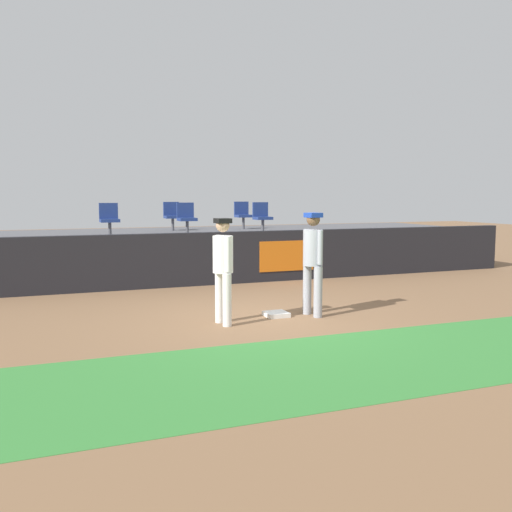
# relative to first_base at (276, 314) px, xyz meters

# --- Properties ---
(ground_plane) EXTENTS (60.00, 60.00, 0.00)m
(ground_plane) POSITION_rel_first_base_xyz_m (-0.18, -0.13, -0.04)
(ground_plane) COLOR #846042
(grass_foreground_strip) EXTENTS (18.00, 2.80, 0.01)m
(grass_foreground_strip) POSITION_rel_first_base_xyz_m (-0.18, -2.97, -0.04)
(grass_foreground_strip) COLOR #388438
(grass_foreground_strip) RESTS_ON ground_plane
(first_base) EXTENTS (0.40, 0.40, 0.08)m
(first_base) POSITION_rel_first_base_xyz_m (0.00, 0.00, 0.00)
(first_base) COLOR white
(first_base) RESTS_ON ground_plane
(player_fielder_home) EXTENTS (0.37, 0.57, 1.80)m
(player_fielder_home) POSITION_rel_first_base_xyz_m (-1.08, -0.24, 1.00)
(player_fielder_home) COLOR white
(player_fielder_home) RESTS_ON ground_plane
(player_runner_visitor) EXTENTS (0.40, 0.52, 1.87)m
(player_runner_visitor) POSITION_rel_first_base_xyz_m (0.64, -0.18, 1.04)
(player_runner_visitor) COLOR #9EA3AD
(player_runner_visitor) RESTS_ON ground_plane
(field_wall) EXTENTS (18.00, 0.26, 1.29)m
(field_wall) POSITION_rel_first_base_xyz_m (-0.17, 3.97, 0.60)
(field_wall) COLOR black
(field_wall) RESTS_ON ground_plane
(bleacher_platform) EXTENTS (18.00, 4.80, 1.15)m
(bleacher_platform) POSITION_rel_first_base_xyz_m (-0.18, 6.54, 0.54)
(bleacher_platform) COLOR #59595E
(bleacher_platform) RESTS_ON ground_plane
(seat_back_right) EXTENTS (0.46, 0.44, 0.84)m
(seat_back_right) POSITION_rel_first_base_xyz_m (1.99, 7.21, 1.58)
(seat_back_right) COLOR #4C4C51
(seat_back_right) RESTS_ON bleacher_platform
(seat_front_right) EXTENTS (0.45, 0.44, 0.84)m
(seat_front_right) POSITION_rel_first_base_xyz_m (1.91, 5.41, 1.58)
(seat_front_right) COLOR #4C4C51
(seat_front_right) RESTS_ON bleacher_platform
(seat_front_left) EXTENTS (0.47, 0.44, 0.84)m
(seat_front_left) POSITION_rel_first_base_xyz_m (-2.25, 5.41, 1.58)
(seat_front_left) COLOR #4C4C51
(seat_front_left) RESTS_ON bleacher_platform
(seat_back_center) EXTENTS (0.46, 0.44, 0.84)m
(seat_back_center) POSITION_rel_first_base_xyz_m (-0.22, 7.21, 1.58)
(seat_back_center) COLOR #4C4C51
(seat_back_center) RESTS_ON bleacher_platform
(seat_front_center) EXTENTS (0.46, 0.44, 0.84)m
(seat_front_center) POSITION_rel_first_base_xyz_m (-0.25, 5.41, 1.58)
(seat_front_center) COLOR #4C4C51
(seat_front_center) RESTS_ON bleacher_platform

